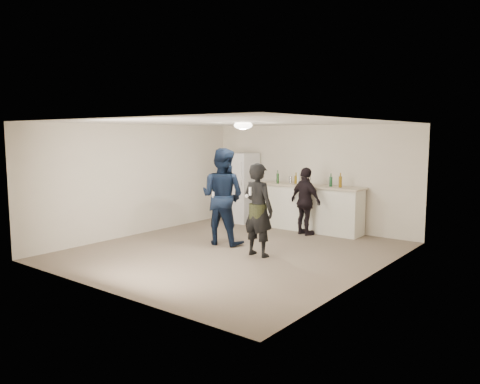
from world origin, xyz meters
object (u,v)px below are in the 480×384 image
Objects in this scene: counter at (308,209)px; woman at (258,210)px; spectator at (306,201)px; fridge at (241,188)px; shaker at (291,180)px; man at (222,196)px.

counter is 1.48× the size of woman.
fridge is at bearing 6.88° from spectator.
fridge reaches higher than shaker.
counter is at bearing -50.61° from spectator.
counter is at bearing -78.26° from woman.
man is at bearing 80.87° from spectator.
counter is 15.29× the size of shaker.
spectator is at bearing -81.21° from woman.
counter is 0.85m from shaker.
fridge is at bearing -174.56° from shaker.
counter is 2.72m from woman.
shaker is at bearing -104.33° from man.
counter is 1.44× the size of fridge.
counter is 1.30× the size of man.
man is at bearing -107.59° from counter.
shaker is (-0.55, 0.06, 0.65)m from counter.
woman is at bearing 153.28° from man.
spectator is at bearing -68.19° from counter.
woman is at bearing 113.66° from spectator.
fridge is 0.90× the size of man.
shaker is at bearing 5.44° from fridge.
shaker is at bearing -67.72° from woman.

